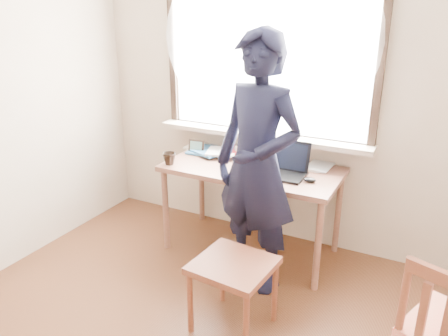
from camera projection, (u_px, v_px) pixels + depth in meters
The scene contains 12 objects.
room_shell at pixel (152, 80), 1.90m from camera, with size 3.52×4.02×2.61m.
desk at pixel (252, 176), 3.48m from camera, with size 1.39×0.69×0.74m.
laptop at pixel (283, 167), 3.30m from camera, with size 0.36×0.29×0.24m.
mug_white at pixel (241, 150), 3.71m from camera, with size 0.12×0.12×0.09m, color white.
mug_dark at pixel (169, 159), 3.49m from camera, with size 0.11×0.11×0.10m, color black.
mouse at pixel (310, 180), 3.15m from camera, with size 0.09×0.06×0.04m, color black.
desk_clutter at pixel (219, 152), 3.73m from camera, with size 0.84×0.47×0.05m.
book_a at pixel (218, 152), 3.77m from camera, with size 0.18×0.24×0.02m, color white.
book_b at pixel (308, 165), 3.48m from camera, with size 0.18×0.25×0.02m, color white.
picture_frame at pixel (196, 147), 3.76m from camera, with size 0.14×0.03×0.11m.
work_chair at pixel (233, 273), 2.69m from camera, with size 0.50×0.48×0.47m.
person at pixel (257, 165), 2.99m from camera, with size 0.67×0.44×1.83m, color black.
Camera 1 is at (1.14, -1.35, 1.94)m, focal length 35.00 mm.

